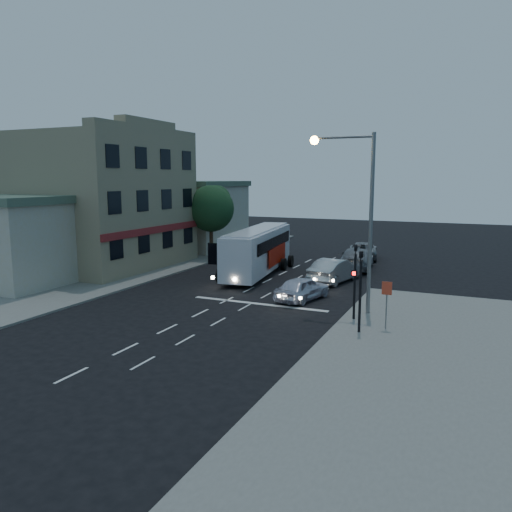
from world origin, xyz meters
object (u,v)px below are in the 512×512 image
at_px(traffic_signal_main, 355,273).
at_px(traffic_signal_side, 361,282).
at_px(regulatory_sign, 387,297).
at_px(street_tree, 211,206).
at_px(car_sedan_a, 335,270).
at_px(car_sedan_c, 363,250).
at_px(car_suv, 302,288).
at_px(car_sedan_b, 356,259).
at_px(tour_bus, 258,250).
at_px(streetlight, 358,202).

bearing_deg(traffic_signal_main, traffic_signal_side, -70.51).
height_order(regulatory_sign, street_tree, street_tree).
distance_m(car_sedan_a, street_tree, 14.20).
bearing_deg(car_sedan_c, traffic_signal_main, 90.09).
relative_size(car_suv, traffic_signal_side, 0.98).
bearing_deg(car_sedan_b, car_sedan_c, -89.47).
xyz_separation_m(car_suv, traffic_signal_main, (3.66, -3.02, 1.73)).
distance_m(tour_bus, car_sedan_b, 7.77).
distance_m(car_suv, car_sedan_b, 10.90).
distance_m(car_suv, car_sedan_a, 5.62).
relative_size(car_sedan_c, street_tree, 0.83).
distance_m(tour_bus, streetlight, 12.44).
bearing_deg(traffic_signal_side, streetlight, 105.70).
bearing_deg(tour_bus, car_suv, -56.19).
height_order(tour_bus, car_sedan_a, tour_bus).
relative_size(traffic_signal_main, traffic_signal_side, 1.00).
height_order(car_suv, car_sedan_b, car_sedan_b).
relative_size(tour_bus, streetlight, 1.23).
xyz_separation_m(car_sedan_b, traffic_signal_side, (3.73, -15.88, 1.60)).
distance_m(car_sedan_c, traffic_signal_main, 19.87).
bearing_deg(car_sedan_a, regulatory_sign, 128.46).
height_order(car_sedan_b, streetlight, streetlight).
bearing_deg(regulatory_sign, car_sedan_a, 117.37).
bearing_deg(street_tree, streetlight, -39.51).
height_order(car_sedan_a, car_sedan_c, car_sedan_a).
distance_m(tour_bus, car_sedan_c, 11.65).
relative_size(car_suv, car_sedan_b, 0.71).
xyz_separation_m(car_suv, streetlight, (3.41, -1.60, 5.05)).
xyz_separation_m(car_suv, regulatory_sign, (5.36, -4.04, 0.91)).
height_order(car_sedan_a, traffic_signal_main, traffic_signal_main).
height_order(tour_bus, car_sedan_b, tour_bus).
distance_m(car_sedan_c, streetlight, 19.03).
xyz_separation_m(car_sedan_b, traffic_signal_main, (3.03, -13.90, 1.60)).
bearing_deg(tour_bus, streetlight, -48.94).
relative_size(tour_bus, car_sedan_b, 1.95).
height_order(regulatory_sign, streetlight, streetlight).
bearing_deg(traffic_signal_side, car_sedan_b, 103.21).
relative_size(car_sedan_a, traffic_signal_side, 1.19).
bearing_deg(tour_bus, street_tree, 135.13).
relative_size(tour_bus, car_sedan_c, 2.15).
distance_m(car_suv, car_sedan_c, 16.43).
xyz_separation_m(tour_bus, regulatory_sign, (10.84, -10.21, -0.20)).
bearing_deg(car_sedan_a, traffic_signal_side, 121.72).
xyz_separation_m(car_sedan_a, traffic_signal_main, (3.29, -8.63, 1.62)).
height_order(car_suv, car_sedan_a, car_sedan_a).
xyz_separation_m(tour_bus, traffic_signal_main, (9.14, -9.20, 0.62)).
bearing_deg(traffic_signal_main, car_sedan_b, 102.29).
height_order(traffic_signal_main, regulatory_sign, traffic_signal_main).
bearing_deg(car_suv, car_sedan_b, -79.62).
bearing_deg(street_tree, car_sedan_a, -24.17).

